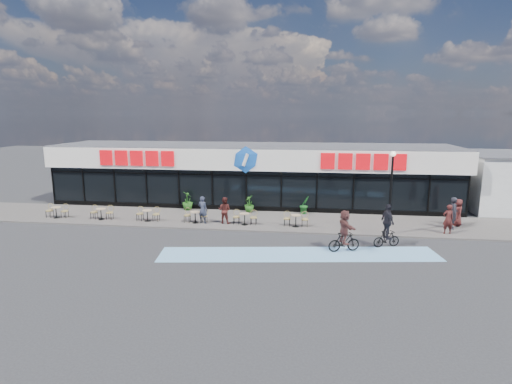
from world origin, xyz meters
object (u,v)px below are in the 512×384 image
potted_plant_left (188,201)px  patron_right (224,210)px  lamp_post (391,185)px  pedestrian_b (454,213)px  bistro_set_0 (57,211)px  pedestrian_a (458,212)px  potted_plant_right (304,205)px  potted_plant_mid (249,204)px  patron_left (203,210)px  cyclist_b (387,228)px  pedestrian_c (448,219)px  cyclist_a (344,232)px

potted_plant_left → patron_right: size_ratio=0.79×
lamp_post → pedestrian_b: (4.10, 1.72, -1.91)m
bistro_set_0 → pedestrian_a: pedestrian_a is taller
lamp_post → potted_plant_right: (-4.88, 4.25, -2.25)m
lamp_post → pedestrian_a: size_ratio=2.83×
potted_plant_mid → patron_left: (-2.49, -3.28, 0.27)m
potted_plant_mid → cyclist_b: bearing=-37.0°
lamp_post → pedestrian_c: bearing=9.6°
patron_right → cyclist_b: size_ratio=0.73×
potted_plant_right → patron_left: bearing=-152.5°
lamp_post → cyclist_b: size_ratio=2.05×
lamp_post → cyclist_b: lamp_post is taller
potted_plant_mid → potted_plant_left: bearing=179.4°
bistro_set_0 → pedestrian_b: bearing=1.7°
potted_plant_left → potted_plant_right: (8.42, -0.00, -0.04)m
patron_left → pedestrian_b: (15.37, 0.80, 0.10)m
cyclist_a → cyclist_b: bearing=23.8°
potted_plant_left → pedestrian_c: 17.13m
pedestrian_a → cyclist_b: size_ratio=0.72×
potted_plant_right → cyclist_a: 7.63m
potted_plant_left → pedestrian_c: pedestrian_c is taller
potted_plant_right → pedestrian_c: bearing=-23.9°
lamp_post → pedestrian_b: size_ratio=2.48×
potted_plant_mid → patron_right: 3.34m
patron_left → cyclist_b: (10.80, -2.98, 0.07)m
bistro_set_0 → pedestrian_b: (25.46, 0.75, 0.51)m
pedestrian_c → cyclist_b: 4.70m
potted_plant_mid → potted_plant_right: 3.89m
potted_plant_right → pedestrian_b: size_ratio=0.65×
potted_plant_right → potted_plant_left: bearing=180.0°
patron_right → cyclist_a: 8.24m
patron_right → pedestrian_b: pedestrian_b is taller
bistro_set_0 → pedestrian_a: size_ratio=0.91×
potted_plant_mid → cyclist_a: (6.02, -7.27, 0.32)m
potted_plant_mid → pedestrian_b: size_ratio=0.62×
cyclist_b → potted_plant_right: bearing=125.0°
potted_plant_right → pedestrian_a: size_ratio=0.74×
potted_plant_left → pedestrian_a: bearing=-5.8°
potted_plant_left → potted_plant_right: 8.42m
potted_plant_left → patron_left: 3.91m
cyclist_a → bistro_set_0: bearing=167.8°
potted_plant_mid → cyclist_a: 9.44m
bistro_set_0 → cyclist_a: bearing=-12.2°
potted_plant_mid → cyclist_b: size_ratio=0.52×
potted_plant_left → potted_plant_right: size_ratio=1.06×
patron_left → bistro_set_0: bearing=17.1°
potted_plant_right → lamp_post: bearing=-41.0°
pedestrian_a → pedestrian_c: (-1.18, -1.86, 0.02)m
potted_plant_right → cyclist_a: (2.12, -7.32, 0.29)m
potted_plant_left → cyclist_b: (12.84, -6.31, 0.28)m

